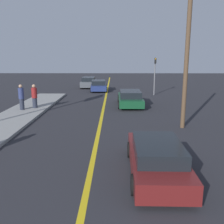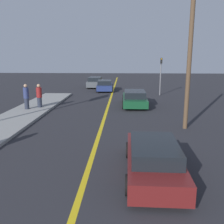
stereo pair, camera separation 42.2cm
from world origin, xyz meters
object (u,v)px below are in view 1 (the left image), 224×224
Objects in this scene: car_near_right_lane at (156,158)px; utility_pole at (186,63)px; car_parked_left_lot at (89,82)px; pedestrian_far_standing at (21,97)px; traffic_light at (155,72)px; car_ahead_center at (130,98)px; pedestrian_by_sign at (34,96)px; car_far_distant at (99,86)px.

car_near_right_lane is 6.94m from utility_pole.
car_parked_left_lot is (-4.75, 24.57, 0.06)m from car_near_right_lane.
traffic_light is (10.88, 8.12, 1.27)m from pedestrian_far_standing.
utility_pole reaches higher than car_ahead_center.
car_parked_left_lot is 2.49× the size of pedestrian_far_standing.
pedestrian_by_sign is at bearing -166.54° from car_ahead_center.
pedestrian_by_sign is (-7.43, 10.49, 0.45)m from car_near_right_lane.
pedestrian_far_standing is 1.01m from pedestrian_by_sign.
car_near_right_lane is at bearing -84.37° from car_far_distant.
car_parked_left_lot is (-1.50, 3.51, 0.05)m from car_far_distant.
car_far_distant is 3.82m from car_parked_left_lot.
pedestrian_far_standing is at bearing -135.97° from pedestrian_by_sign.
pedestrian_far_standing is 13.63m from traffic_light.
car_near_right_lane is at bearing -113.02° from utility_pole.
pedestrian_far_standing is 11.61m from utility_pole.
traffic_light is at bearing 82.34° from car_near_right_lane.
car_ahead_center is at bearing 13.43° from pedestrian_by_sign.
car_parked_left_lot is 10.16m from traffic_light.
traffic_light reaches higher than car_parked_left_lot.
car_parked_left_lot is 2.59× the size of pedestrian_by_sign.
car_near_right_lane is 0.96× the size of car_ahead_center.
car_parked_left_lot is 14.34m from pedestrian_by_sign.
pedestrian_by_sign is at bearing -143.86° from traffic_light.
pedestrian_far_standing reaches higher than car_near_right_lane.
car_far_distant is at bearing 109.52° from car_ahead_center.
traffic_light is at bearing -30.96° from car_far_distant.
car_ahead_center reaches higher than car_near_right_lane.
utility_pole is at bearing -25.58° from pedestrian_by_sign.
pedestrian_far_standing is at bearing 130.80° from car_near_right_lane.
car_near_right_lane is at bearing -54.70° from pedestrian_by_sign.
car_ahead_center is at bearing -116.73° from traffic_light.
pedestrian_by_sign is 0.25× the size of utility_pole.
pedestrian_by_sign is (0.73, 0.70, -0.04)m from pedestrian_far_standing.
traffic_light is (7.48, -6.67, 1.70)m from car_parked_left_lot.
car_far_distant is (-3.25, 21.06, 0.01)m from car_near_right_lane.
utility_pole is (7.20, -18.81, 2.94)m from car_parked_left_lot.
pedestrian_far_standing reaches higher than car_ahead_center.
pedestrian_by_sign is at bearing 126.31° from car_near_right_lane.
car_parked_left_lot reaches higher than car_near_right_lane.
utility_pole is at bearing 67.99° from car_near_right_lane.
car_far_distant is 6.98m from traffic_light.
car_ahead_center is at bearing 91.61° from car_near_right_lane.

